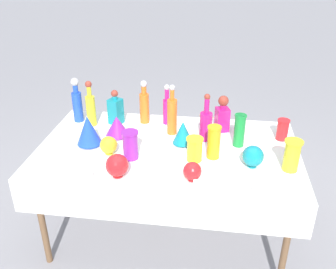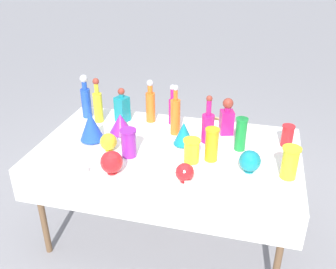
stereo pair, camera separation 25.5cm
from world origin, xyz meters
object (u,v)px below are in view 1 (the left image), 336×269
at_px(square_decanter_1, 222,115).
at_px(slender_vase_3, 130,144).
at_px(tall_bottle_0, 91,107).
at_px(tall_bottle_1, 144,105).
at_px(tall_bottle_3, 206,124).
at_px(round_bowl_0, 109,145).
at_px(tall_bottle_5, 172,114).
at_px(round_bowl_1, 192,171).
at_px(slender_vase_1, 239,130).
at_px(fluted_vase_2, 183,132).
at_px(slender_vase_2, 292,154).
at_px(square_decanter_0, 116,110).
at_px(slender_vase_5, 195,148).
at_px(fluted_vase_1, 117,126).
at_px(slender_vase_4, 283,129).
at_px(round_bowl_2, 253,156).
at_px(tall_bottle_2, 77,102).
at_px(slender_vase_0, 214,141).
at_px(fluted_vase_0, 88,130).
at_px(cardboard_box_behind_left, 217,145).
at_px(cardboard_box_behind_right, 217,153).
at_px(tall_bottle_4, 167,108).
at_px(round_bowl_3, 117,165).

relative_size(square_decanter_1, slender_vase_3, 1.44).
distance_m(tall_bottle_0, tall_bottle_1, 0.41).
height_order(tall_bottle_3, round_bowl_0, tall_bottle_3).
bearing_deg(tall_bottle_5, round_bowl_1, -71.18).
bearing_deg(slender_vase_1, square_decanter_1, 118.34).
bearing_deg(slender_vase_3, fluted_vase_2, 36.67).
distance_m(slender_vase_1, slender_vase_2, 0.41).
distance_m(square_decanter_0, round_bowl_0, 0.48).
height_order(slender_vase_5, fluted_vase_1, slender_vase_5).
bearing_deg(slender_vase_4, slender_vase_3, -158.33).
height_order(slender_vase_3, slender_vase_5, slender_vase_3).
relative_size(fluted_vase_2, round_bowl_2, 1.21).
height_order(tall_bottle_2, round_bowl_0, tall_bottle_2).
distance_m(square_decanter_1, slender_vase_0, 0.41).
height_order(fluted_vase_0, round_bowl_1, fluted_vase_0).
height_order(tall_bottle_5, slender_vase_0, tall_bottle_5).
height_order(slender_vase_4, cardboard_box_behind_left, slender_vase_4).
height_order(square_decanter_1, slender_vase_3, square_decanter_1).
bearing_deg(tall_bottle_3, cardboard_box_behind_right, 83.26).
xyz_separation_m(slender_vase_3, fluted_vase_0, (-0.33, 0.14, 0.01)).
bearing_deg(tall_bottle_3, slender_vase_3, -145.32).
bearing_deg(slender_vase_2, cardboard_box_behind_left, 108.60).
height_order(tall_bottle_4, square_decanter_0, tall_bottle_4).
distance_m(slender_vase_4, round_bowl_2, 0.46).
height_order(tall_bottle_4, fluted_vase_2, tall_bottle_4).
xyz_separation_m(slender_vase_2, slender_vase_4, (0.00, 0.41, -0.03)).
height_order(slender_vase_2, slender_vase_4, slender_vase_2).
relative_size(slender_vase_4, cardboard_box_behind_left, 0.27).
height_order(tall_bottle_4, square_decanter_1, tall_bottle_4).
relative_size(square_decanter_1, fluted_vase_2, 1.61).
height_order(tall_bottle_4, tall_bottle_5, tall_bottle_5).
distance_m(slender_vase_0, slender_vase_3, 0.54).
xyz_separation_m(tall_bottle_0, round_bowl_1, (0.83, -0.65, -0.08)).
distance_m(tall_bottle_5, slender_vase_3, 0.45).
height_order(square_decanter_0, round_bowl_3, square_decanter_0).
xyz_separation_m(tall_bottle_5, round_bowl_1, (0.20, -0.59, -0.09)).
xyz_separation_m(tall_bottle_0, fluted_vase_1, (0.24, -0.16, -0.06)).
distance_m(tall_bottle_1, round_bowl_3, 0.77).
relative_size(slender_vase_1, slender_vase_3, 1.21).
distance_m(slender_vase_0, cardboard_box_behind_right, 1.38).
bearing_deg(tall_bottle_3, slender_vase_0, -75.33).
bearing_deg(tall_bottle_1, round_bowl_2, -34.25).
distance_m(tall_bottle_3, slender_vase_1, 0.24).
bearing_deg(tall_bottle_1, square_decanter_1, -5.78).
xyz_separation_m(tall_bottle_2, slender_vase_1, (1.24, -0.23, -0.03)).
bearing_deg(tall_bottle_0, tall_bottle_4, 10.65).
height_order(slender_vase_3, round_bowl_0, slender_vase_3).
bearing_deg(tall_bottle_0, square_decanter_0, 17.46).
bearing_deg(cardboard_box_behind_right, tall_bottle_3, -96.74).
distance_m(tall_bottle_0, slender_vase_2, 1.49).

